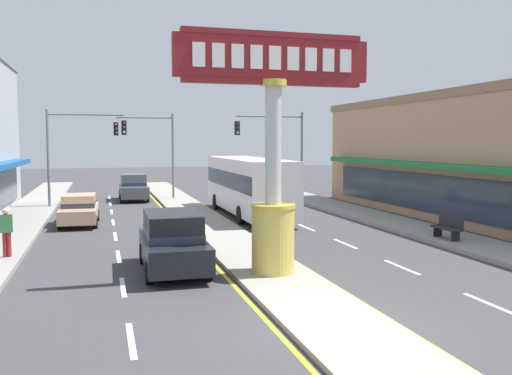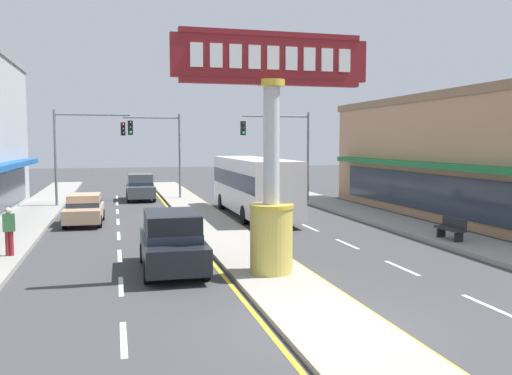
{
  "view_description": "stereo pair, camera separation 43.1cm",
  "coord_description": "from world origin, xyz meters",
  "px_view_note": "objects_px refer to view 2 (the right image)",
  "views": [
    {
      "loc": [
        -5.06,
        -11.11,
        4.19
      ],
      "look_at": [
        0.12,
        7.09,
        2.6
      ],
      "focal_mm": 38.21,
      "sensor_mm": 36.0,
      "label": 1
    },
    {
      "loc": [
        -4.64,
        -11.23,
        4.19
      ],
      "look_at": [
        0.12,
        7.09,
        2.6
      ],
      "focal_mm": 38.21,
      "sensor_mm": 36.0,
      "label": 2
    }
  ],
  "objects_px": {
    "traffic_light_median_far": "(159,142)",
    "traffic_light_right_side": "(284,141)",
    "storefront_right": "(483,156)",
    "pedestrian_near_kerb": "(9,228)",
    "sedan_near_left_lane": "(84,209)",
    "traffic_light_left_side": "(84,141)",
    "suv_far_right_lane": "(172,241)",
    "bus_mid_left_lane": "(253,183)",
    "district_sign": "(271,163)",
    "street_bench": "(451,228)",
    "suv_near_right_lane": "(140,187)"
  },
  "relations": [
    {
      "from": "pedestrian_near_kerb",
      "to": "suv_near_right_lane",
      "type": "bearing_deg",
      "value": 74.36
    },
    {
      "from": "district_sign",
      "to": "suv_far_right_lane",
      "type": "xyz_separation_m",
      "value": [
        -2.89,
        1.63,
        -2.56
      ]
    },
    {
      "from": "traffic_light_right_side",
      "to": "suv_far_right_lane",
      "type": "bearing_deg",
      "value": -117.9
    },
    {
      "from": "traffic_light_right_side",
      "to": "bus_mid_left_lane",
      "type": "relative_size",
      "value": 0.55
    },
    {
      "from": "traffic_light_median_far",
      "to": "pedestrian_near_kerb",
      "type": "height_order",
      "value": "traffic_light_median_far"
    },
    {
      "from": "storefront_right",
      "to": "pedestrian_near_kerb",
      "type": "height_order",
      "value": "storefront_right"
    },
    {
      "from": "traffic_light_left_side",
      "to": "bus_mid_left_lane",
      "type": "distance_m",
      "value": 11.64
    },
    {
      "from": "suv_far_right_lane",
      "to": "traffic_light_median_far",
      "type": "bearing_deg",
      "value": 86.55
    },
    {
      "from": "traffic_light_median_far",
      "to": "traffic_light_right_side",
      "type": "bearing_deg",
      "value": -28.13
    },
    {
      "from": "sedan_near_left_lane",
      "to": "pedestrian_near_kerb",
      "type": "xyz_separation_m",
      "value": [
        -2.11,
        -8.3,
        0.36
      ]
    },
    {
      "from": "traffic_light_right_side",
      "to": "suv_far_right_lane",
      "type": "distance_m",
      "value": 20.27
    },
    {
      "from": "storefront_right",
      "to": "traffic_light_left_side",
      "type": "height_order",
      "value": "storefront_right"
    },
    {
      "from": "traffic_light_left_side",
      "to": "district_sign",
      "type": "bearing_deg",
      "value": -72.23
    },
    {
      "from": "traffic_light_median_far",
      "to": "sedan_near_left_lane",
      "type": "bearing_deg",
      "value": -113.23
    },
    {
      "from": "storefront_right",
      "to": "suv_near_right_lane",
      "type": "relative_size",
      "value": 5.16
    },
    {
      "from": "district_sign",
      "to": "street_bench",
      "type": "height_order",
      "value": "district_sign"
    },
    {
      "from": "traffic_light_right_side",
      "to": "traffic_light_median_far",
      "type": "height_order",
      "value": "same"
    },
    {
      "from": "traffic_light_right_side",
      "to": "street_bench",
      "type": "relative_size",
      "value": 3.87
    },
    {
      "from": "traffic_light_left_side",
      "to": "traffic_light_median_far",
      "type": "bearing_deg",
      "value": 34.69
    },
    {
      "from": "traffic_light_left_side",
      "to": "pedestrian_near_kerb",
      "type": "xyz_separation_m",
      "value": [
        -1.82,
        -15.68,
        -3.09
      ]
    },
    {
      "from": "sedan_near_left_lane",
      "to": "pedestrian_near_kerb",
      "type": "bearing_deg",
      "value": -104.24
    },
    {
      "from": "district_sign",
      "to": "storefront_right",
      "type": "bearing_deg",
      "value": 33.38
    },
    {
      "from": "suv_far_right_lane",
      "to": "bus_mid_left_lane",
      "type": "relative_size",
      "value": 0.41
    },
    {
      "from": "traffic_light_right_side",
      "to": "street_bench",
      "type": "height_order",
      "value": "traffic_light_right_side"
    },
    {
      "from": "suv_far_right_lane",
      "to": "suv_near_right_lane",
      "type": "bearing_deg",
      "value": 90.0
    },
    {
      "from": "suv_far_right_lane",
      "to": "bus_mid_left_lane",
      "type": "distance_m",
      "value": 13.43
    },
    {
      "from": "traffic_light_left_side",
      "to": "traffic_light_median_far",
      "type": "xyz_separation_m",
      "value": [
        4.91,
        3.4,
        -0.05
      ]
    },
    {
      "from": "district_sign",
      "to": "sedan_near_left_lane",
      "type": "xyz_separation_m",
      "value": [
        -6.19,
        12.83,
        -2.75
      ]
    },
    {
      "from": "storefront_right",
      "to": "traffic_light_left_side",
      "type": "relative_size",
      "value": 3.84
    },
    {
      "from": "suv_near_right_lane",
      "to": "traffic_light_right_side",
      "type": "bearing_deg",
      "value": -25.84
    },
    {
      "from": "suv_far_right_lane",
      "to": "traffic_light_right_side",
      "type": "bearing_deg",
      "value": 62.1
    },
    {
      "from": "storefront_right",
      "to": "traffic_light_median_far",
      "type": "distance_m",
      "value": 21.52
    },
    {
      "from": "sedan_near_left_lane",
      "to": "street_bench",
      "type": "xyz_separation_m",
      "value": [
        14.89,
        -9.4,
        -0.14
      ]
    },
    {
      "from": "district_sign",
      "to": "sedan_near_left_lane",
      "type": "bearing_deg",
      "value": 115.74
    },
    {
      "from": "traffic_light_right_side",
      "to": "pedestrian_near_kerb",
      "type": "bearing_deg",
      "value": -134.98
    },
    {
      "from": "bus_mid_left_lane",
      "to": "street_bench",
      "type": "height_order",
      "value": "bus_mid_left_lane"
    },
    {
      "from": "storefront_right",
      "to": "traffic_light_right_side",
      "type": "relative_size",
      "value": 3.84
    },
    {
      "from": "traffic_light_right_side",
      "to": "pedestrian_near_kerb",
      "type": "distance_m",
      "value": 21.12
    },
    {
      "from": "suv_far_right_lane",
      "to": "sedan_near_left_lane",
      "type": "xyz_separation_m",
      "value": [
        -3.3,
        11.2,
        -0.2
      ]
    },
    {
      "from": "pedestrian_near_kerb",
      "to": "bus_mid_left_lane",
      "type": "bearing_deg",
      "value": 39.4
    },
    {
      "from": "storefront_right",
      "to": "district_sign",
      "type": "bearing_deg",
      "value": -146.62
    },
    {
      "from": "district_sign",
      "to": "suv_far_right_lane",
      "type": "relative_size",
      "value": 1.59
    },
    {
      "from": "district_sign",
      "to": "suv_near_right_lane",
      "type": "relative_size",
      "value": 1.59
    },
    {
      "from": "street_bench",
      "to": "pedestrian_near_kerb",
      "type": "height_order",
      "value": "pedestrian_near_kerb"
    },
    {
      "from": "suv_near_right_lane",
      "to": "street_bench",
      "type": "xyz_separation_m",
      "value": [
        11.6,
        -20.41,
        -0.34
      ]
    },
    {
      "from": "suv_near_right_lane",
      "to": "district_sign",
      "type": "bearing_deg",
      "value": -83.09
    },
    {
      "from": "traffic_light_right_side",
      "to": "bus_mid_left_lane",
      "type": "height_order",
      "value": "traffic_light_right_side"
    },
    {
      "from": "storefront_right",
      "to": "sedan_near_left_lane",
      "type": "bearing_deg",
      "value": 172.04
    },
    {
      "from": "traffic_light_median_far",
      "to": "pedestrian_near_kerb",
      "type": "relative_size",
      "value": 3.61
    },
    {
      "from": "storefront_right",
      "to": "sedan_near_left_lane",
      "type": "distance_m",
      "value": 21.54
    }
  ]
}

